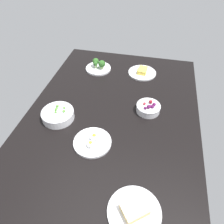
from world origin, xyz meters
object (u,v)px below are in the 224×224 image
at_px(plate_cheese, 142,72).
at_px(bowl_berries, 148,108).
at_px(bowl_peas, 58,114).
at_px(plate_broccoli, 98,67).
at_px(plate_eggs, 92,142).
at_px(plate_sandwich, 134,211).

bearing_deg(plate_cheese, bowl_berries, -168.39).
bearing_deg(bowl_peas, plate_broccoli, -9.06).
bearing_deg(plate_eggs, plate_cheese, -13.92).
bearing_deg(plate_broccoli, bowl_berries, -132.84).
distance_m(plate_sandwich, plate_eggs, 0.37).
height_order(bowl_peas, plate_sandwich, bowl_peas).
distance_m(bowl_peas, plate_eggs, 0.26).
bearing_deg(plate_sandwich, bowl_berries, 0.46).
height_order(bowl_peas, plate_eggs, bowl_peas).
relative_size(bowl_berries, plate_broccoli, 0.76).
distance_m(bowl_peas, plate_broccoli, 0.53).
bearing_deg(plate_eggs, plate_broccoli, 12.74).
height_order(bowl_peas, plate_cheese, bowl_peas).
bearing_deg(plate_cheese, plate_eggs, 166.08).
bearing_deg(plate_eggs, plate_sandwich, -138.85).
bearing_deg(plate_cheese, plate_broccoli, 92.60).
bearing_deg(plate_broccoli, plate_cheese, -87.40).
distance_m(bowl_peas, plate_sandwich, 0.63).
relative_size(bowl_peas, plate_broccoli, 0.98).
distance_m(bowl_berries, plate_sandwich, 0.57).
bearing_deg(bowl_berries, bowl_peas, 109.11).
bearing_deg(plate_cheese, bowl_peas, 143.71).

